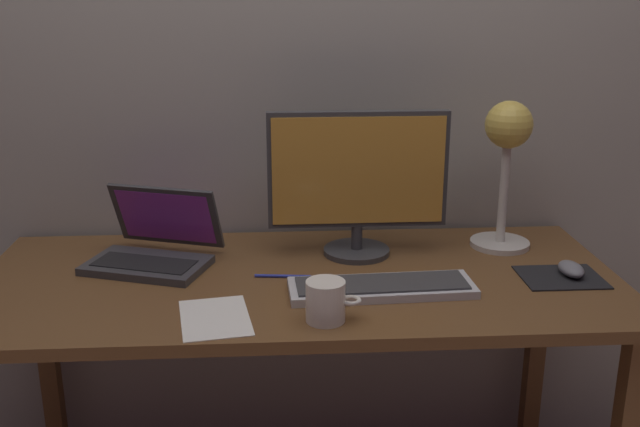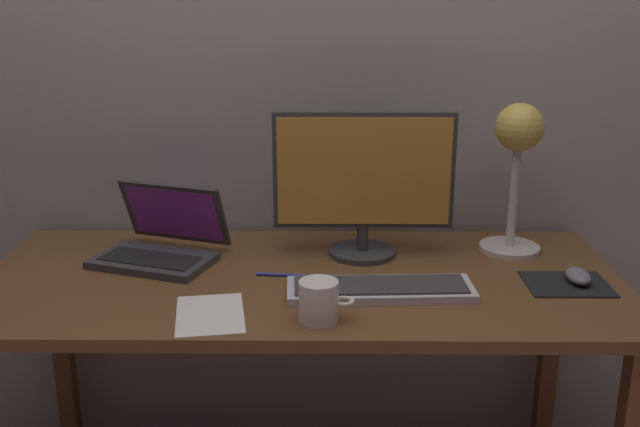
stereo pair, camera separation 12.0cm
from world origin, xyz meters
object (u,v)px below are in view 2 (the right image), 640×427
Objects in this scene: monitor at (364,179)px; mouse at (578,276)px; keyboard_main at (380,289)px; laptop at (163,237)px; pen at (284,275)px; coffee_mug at (319,301)px; desk_lamp at (518,151)px.

monitor is 4.94× the size of mouse.
keyboard_main is 0.61m from laptop.
pen is (-0.20, -0.16, -0.21)m from monitor.
mouse is (0.49, 0.07, 0.01)m from keyboard_main.
coffee_mug reaches higher than keyboard_main.
pen is at bearing -142.42° from monitor.
desk_lamp is at bearing 3.49° from laptop.
mouse reaches higher than keyboard_main.
monitor is 0.41m from desk_lamp.
laptop is 3.02× the size of coffee_mug.
desk_lamp is 0.37m from mouse.
desk_lamp is 0.70m from pen.
monitor is 0.56m from laptop.
keyboard_main is 4.65× the size of mouse.
coffee_mug is at bearing -139.48° from desk_lamp.
coffee_mug is at bearing -42.56° from laptop.
monitor is at bearing -174.82° from desk_lamp.
coffee_mug is at bearing -105.38° from monitor.
keyboard_main is at bearing -172.32° from mouse.
laptop is 3.81× the size of mouse.
mouse is at bearing -64.36° from desk_lamp.
laptop reaches higher than coffee_mug.
keyboard_main reaches higher than pen.
desk_lamp is (0.41, 0.04, 0.07)m from monitor.
pen is at bearing -22.43° from laptop.
laptop is (-0.56, 0.24, 0.04)m from keyboard_main.
monitor reaches higher than laptop.
mouse is (0.11, -0.23, -0.26)m from desk_lamp.
coffee_mug reaches higher than pen.
monitor is 1.06× the size of keyboard_main.
monitor is 0.45m from coffee_mug.
coffee_mug is (-0.11, -0.41, -0.17)m from monitor.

